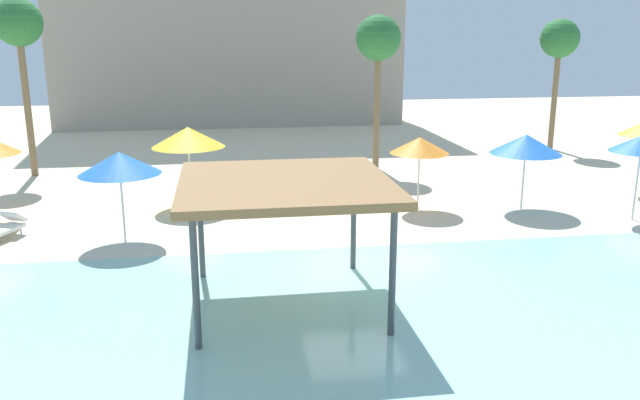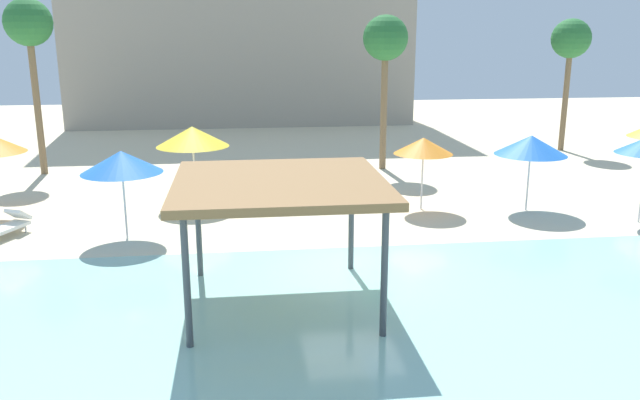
# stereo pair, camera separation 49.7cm
# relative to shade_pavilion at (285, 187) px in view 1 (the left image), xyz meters

# --- Properties ---
(ground_plane) EXTENTS (80.00, 80.00, 0.00)m
(ground_plane) POSITION_rel_shade_pavilion_xyz_m (1.94, 2.01, -2.67)
(ground_plane) COLOR beige
(lagoon_water) EXTENTS (44.00, 13.50, 0.04)m
(lagoon_water) POSITION_rel_shade_pavilion_xyz_m (1.94, -3.24, -2.65)
(lagoon_water) COLOR #99D1C6
(lagoon_water) RESTS_ON ground
(shade_pavilion) EXTENTS (4.46, 4.46, 2.84)m
(shade_pavilion) POSITION_rel_shade_pavilion_xyz_m (0.00, 0.00, 0.00)
(shade_pavilion) COLOR #42474C
(shade_pavilion) RESTS_ON ground
(beach_umbrella_yellow_0) EXTENTS (2.49, 2.49, 2.72)m
(beach_umbrella_yellow_0) POSITION_rel_shade_pavilion_xyz_m (-2.43, 9.01, -0.30)
(beach_umbrella_yellow_0) COLOR silver
(beach_umbrella_yellow_0) RESTS_ON ground
(beach_umbrella_blue_1) EXTENTS (2.37, 2.37, 2.55)m
(beach_umbrella_blue_1) POSITION_rel_shade_pavilion_xyz_m (8.73, 6.74, -0.45)
(beach_umbrella_blue_1) COLOR silver
(beach_umbrella_blue_1) RESTS_ON ground
(beach_umbrella_blue_3) EXTENTS (2.30, 2.30, 2.61)m
(beach_umbrella_blue_3) POSITION_rel_shade_pavilion_xyz_m (-4.17, 5.20, -0.39)
(beach_umbrella_blue_3) COLOR silver
(beach_umbrella_blue_3) RESTS_ON ground
(beach_umbrella_orange_5) EXTENTS (1.98, 1.98, 2.45)m
(beach_umbrella_orange_5) POSITION_rel_shade_pavilion_xyz_m (5.24, 7.32, -0.50)
(beach_umbrella_orange_5) COLOR silver
(beach_umbrella_orange_5) RESTS_ON ground
(lounge_chair_0) EXTENTS (1.34, 1.97, 0.74)m
(lounge_chair_0) POSITION_rel_shade_pavilion_xyz_m (-7.76, 5.80, -2.34)
(lounge_chair_0) COLOR white
(lounge_chair_0) RESTS_ON ground
(palm_tree_0) EXTENTS (1.90, 1.90, 7.17)m
(palm_tree_0) POSITION_rel_shade_pavilion_xyz_m (-9.11, 14.75, 3.33)
(palm_tree_0) COLOR brown
(palm_tree_0) RESTS_ON ground
(palm_tree_1) EXTENTS (1.90, 1.90, 6.55)m
(palm_tree_1) POSITION_rel_shade_pavilion_xyz_m (5.37, 14.00, 2.75)
(palm_tree_1) COLOR brown
(palm_tree_1) RESTS_ON ground
(palm_tree_2) EXTENTS (1.90, 1.90, 6.47)m
(palm_tree_2) POSITION_rel_shade_pavilion_xyz_m (15.37, 17.37, 2.68)
(palm_tree_2) COLOR brown
(palm_tree_2) RESTS_ON ground
(hotel_block_0) EXTENTS (21.56, 9.40, 15.68)m
(hotel_block_0) POSITION_rel_shade_pavilion_xyz_m (-0.54, 31.71, 5.17)
(hotel_block_0) COLOR #9E9384
(hotel_block_0) RESTS_ON ground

